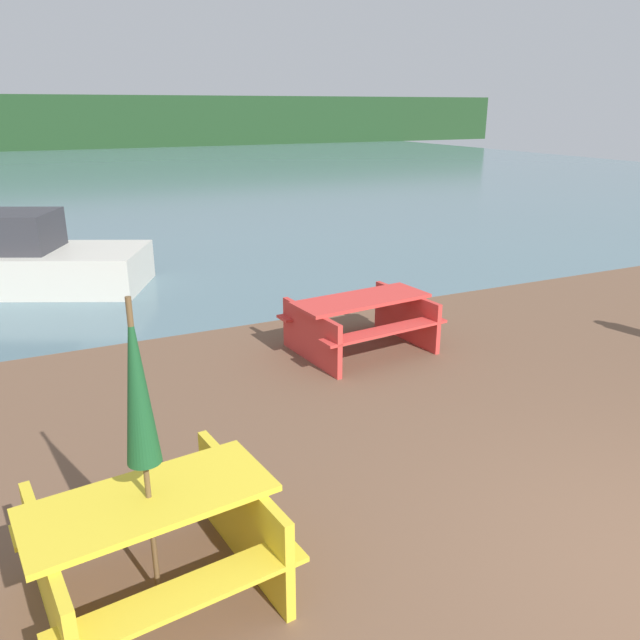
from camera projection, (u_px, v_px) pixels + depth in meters
water at (103, 173)px, 31.28m from camera, size 60.00×50.00×0.00m
far_treeline at (66, 122)px, 47.70m from camera, size 80.00×1.60×4.00m
picnic_table_yellow at (153, 538)px, 4.10m from camera, size 1.73×1.57×0.78m
picnic_table_red at (361, 318)px, 8.39m from camera, size 1.98×1.56×0.74m
umbrella_darkgreen at (137, 387)px, 3.74m from camera, size 0.22×0.22×2.12m
boat at (43, 261)px, 11.24m from camera, size 3.72×2.98×1.40m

